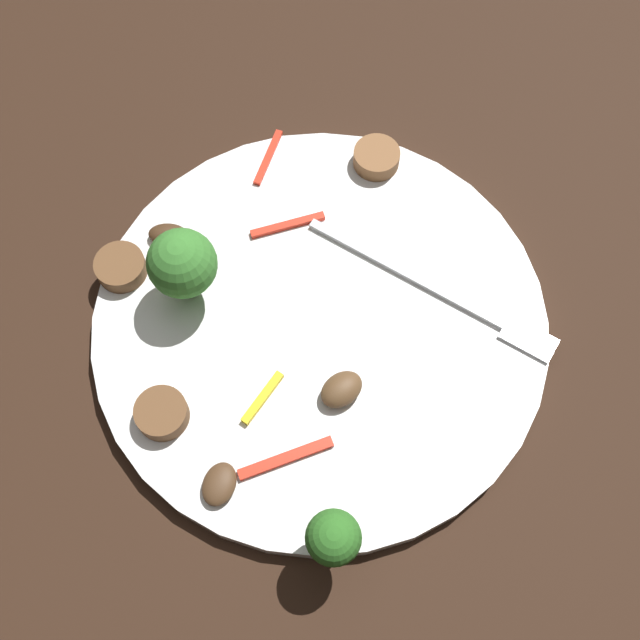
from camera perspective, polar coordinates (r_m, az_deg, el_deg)
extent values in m
plane|color=black|center=(0.52, 0.00, -0.58)|extent=(1.40, 1.40, 0.00)
cylinder|color=white|center=(0.52, 0.00, -0.29)|extent=(0.29, 0.29, 0.01)
cube|color=silver|center=(0.52, 6.14, 3.40)|extent=(0.14, 0.04, 0.00)
cube|color=silver|center=(0.52, 14.81, -1.34)|extent=(0.04, 0.03, 0.00)
cylinder|color=#347525|center=(0.46, 0.93, -15.81)|extent=(0.01, 0.01, 0.03)
sphere|color=#2D6B23|center=(0.44, 0.97, -15.43)|extent=(0.03, 0.03, 0.03)
cylinder|color=#408630|center=(0.51, -9.47, 2.71)|extent=(0.01, 0.01, 0.03)
sphere|color=#387A2D|center=(0.49, -9.92, 4.04)|extent=(0.04, 0.04, 0.04)
cylinder|color=brown|center=(0.49, -11.34, -6.62)|extent=(0.04, 0.04, 0.01)
cylinder|color=brown|center=(0.54, -14.18, 3.72)|extent=(0.05, 0.05, 0.01)
cylinder|color=brown|center=(0.57, 4.09, 11.60)|extent=(0.04, 0.04, 0.01)
ellipsoid|color=brown|center=(0.49, 1.56, -5.02)|extent=(0.02, 0.03, 0.01)
ellipsoid|color=#4C331E|center=(0.48, -7.28, -11.66)|extent=(0.03, 0.03, 0.01)
ellipsoid|color=#422B19|center=(0.54, -10.89, 6.07)|extent=(0.03, 0.03, 0.01)
cube|color=yellow|center=(0.49, -4.17, -5.62)|extent=(0.01, 0.04, 0.00)
cube|color=red|center=(0.48, -2.48, -9.92)|extent=(0.03, 0.06, 0.00)
cube|color=red|center=(0.54, -2.34, 6.86)|extent=(0.03, 0.05, 0.00)
cube|color=red|center=(0.57, -3.76, 11.64)|extent=(0.03, 0.04, 0.00)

